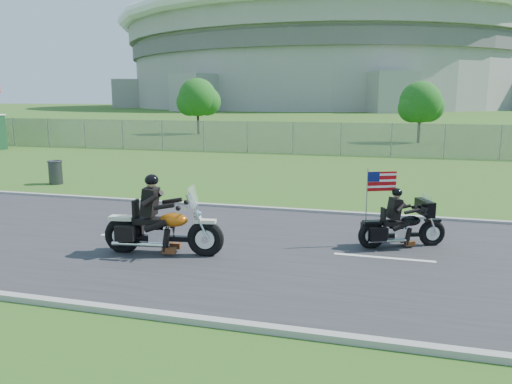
# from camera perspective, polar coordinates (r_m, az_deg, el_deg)

# --- Properties ---
(ground) EXTENTS (420.00, 420.00, 0.00)m
(ground) POSITION_cam_1_polar(r_m,az_deg,el_deg) (12.21, -4.80, -6.13)
(ground) COLOR #3A5A1C
(ground) RESTS_ON ground
(road) EXTENTS (120.00, 8.00, 0.04)m
(road) POSITION_cam_1_polar(r_m,az_deg,el_deg) (12.21, -4.80, -6.04)
(road) COLOR #28282B
(road) RESTS_ON ground
(curb_north) EXTENTS (120.00, 0.18, 0.12)m
(curb_north) POSITION_cam_1_polar(r_m,az_deg,el_deg) (15.94, 0.19, -1.86)
(curb_north) COLOR #9E9B93
(curb_north) RESTS_ON ground
(curb_south) EXTENTS (120.00, 0.18, 0.12)m
(curb_south) POSITION_cam_1_polar(r_m,az_deg,el_deg) (8.74, -14.17, -13.16)
(curb_south) COLOR #9E9B93
(curb_south) RESTS_ON ground
(fence) EXTENTS (60.00, 0.03, 2.00)m
(fence) POSITION_cam_1_polar(r_m,az_deg,el_deg) (32.35, -1.01, 6.32)
(fence) COLOR gray
(fence) RESTS_ON ground
(stadium) EXTENTS (140.40, 140.40, 29.20)m
(stadium) POSITION_cam_1_polar(r_m,az_deg,el_deg) (182.94, 7.96, 14.52)
(stadium) COLOR #A3A099
(stadium) RESTS_ON ground
(tree_fence_near) EXTENTS (3.52, 3.28, 4.75)m
(tree_fence_near) POSITION_cam_1_polar(r_m,az_deg,el_deg) (41.05, 18.33, 9.50)
(tree_fence_near) COLOR #382316
(tree_fence_near) RESTS_ON ground
(tree_fence_mid) EXTENTS (3.96, 3.69, 5.30)m
(tree_fence_mid) POSITION_cam_1_polar(r_m,az_deg,el_deg) (48.47, -6.62, 10.48)
(tree_fence_mid) COLOR #382316
(tree_fence_mid) RESTS_ON ground
(motorcycle_lead) EXTENTS (2.80, 0.91, 1.88)m
(motorcycle_lead) POSITION_cam_1_polar(r_m,az_deg,el_deg) (11.50, -10.77, -4.30)
(motorcycle_lead) COLOR black
(motorcycle_lead) RESTS_ON ground
(motorcycle_follow) EXTENTS (2.06, 1.14, 1.82)m
(motorcycle_follow) POSITION_cam_1_polar(r_m,az_deg,el_deg) (12.34, 16.35, -3.92)
(motorcycle_follow) COLOR black
(motorcycle_follow) RESTS_ON ground
(trash_can) EXTENTS (0.72, 0.72, 0.94)m
(trash_can) POSITION_cam_1_polar(r_m,az_deg,el_deg) (22.16, -21.94, 2.06)
(trash_can) COLOR #3D3D43
(trash_can) RESTS_ON ground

